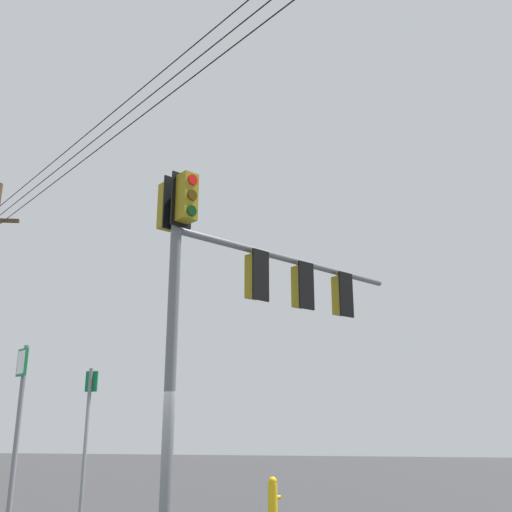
% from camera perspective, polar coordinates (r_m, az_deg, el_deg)
% --- Properties ---
extents(signal_mast_assembly, '(5.33, 4.34, 6.47)m').
position_cam_1_polar(signal_mast_assembly, '(11.47, -1.44, -2.51)').
color(signal_mast_assembly, slate).
rests_on(signal_mast_assembly, ground).
extents(route_sign_primary, '(0.22, 0.27, 3.04)m').
position_cam_1_polar(route_sign_primary, '(8.83, -22.54, -16.06)').
color(route_sign_primary, slate).
rests_on(route_sign_primary, ground).
extents(fire_hydrant, '(0.25, 0.29, 0.81)m').
position_cam_1_polar(fire_hydrant, '(14.28, 1.66, -22.51)').
color(fire_hydrant, yellow).
rests_on(fire_hydrant, ground).
extents(route_sign_secondary, '(0.11, 0.25, 2.99)m').
position_cam_1_polar(route_sign_secondary, '(11.61, -16.37, -16.74)').
color(route_sign_secondary, slate).
rests_on(route_sign_secondary, ground).
extents(overhead_wire_span, '(16.65, 19.97, 0.79)m').
position_cam_1_polar(overhead_wire_span, '(11.45, -3.72, 20.35)').
color(overhead_wire_span, black).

